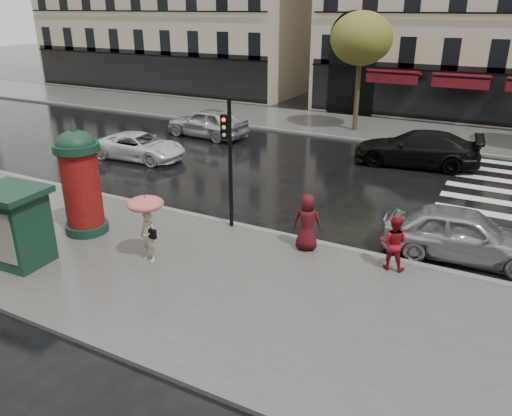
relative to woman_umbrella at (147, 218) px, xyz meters
The scene contains 17 objects.
ground 2.63m from the woman_umbrella, ahead, with size 160.00×160.00×0.00m, color black.
near_sidewalk 2.58m from the woman_umbrella, ahead, with size 90.00×7.00×0.12m, color #474744.
far_sidewalk 19.52m from the woman_umbrella, 83.55° to the left, with size 90.00×6.00×0.12m, color #474744.
near_kerb 4.22m from the woman_umbrella, 56.85° to the left, with size 90.00×0.25×0.14m, color slate.
far_kerb 16.55m from the woman_umbrella, 82.38° to the left, with size 90.00×0.25×0.14m, color slate.
zebra_crossing 12.96m from the woman_umbrella, 50.55° to the left, with size 3.60×11.75×0.01m, color silver.
tree_far_left 18.73m from the woman_umbrella, 89.42° to the left, with size 3.40×3.40×6.64m.
woman_umbrella is the anchor object (origin of this frame).
woman_red 6.79m from the woman_umbrella, 23.95° to the left, with size 0.75×0.58×1.54m, color maroon.
man_burgundy 4.60m from the woman_umbrella, 36.87° to the left, with size 0.84×0.54×1.71m, color #460E13.
morris_column 3.14m from the woman_umbrella, 168.88° to the left, with size 1.38×1.38×3.71m.
traffic_light 3.41m from the woman_umbrella, 74.74° to the left, with size 0.26×0.39×4.19m.
newsstand 3.61m from the woman_umbrella, 149.91° to the right, with size 1.91×1.63×2.20m.
car_silver 9.01m from the woman_umbrella, 30.38° to the left, with size 1.81×4.49×1.53m, color #A2A1A5.
car_white 10.84m from the woman_umbrella, 131.58° to the left, with size 2.07×4.49×1.25m, color white.
car_black 14.08m from the woman_umbrella, 70.51° to the left, with size 2.25×5.54×1.61m, color black.
car_far_silver 14.87m from the woman_umbrella, 116.86° to the left, with size 1.92×4.76×1.62m, color silver.
Camera 1 is at (6.43, -10.08, 6.86)m, focal length 35.00 mm.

